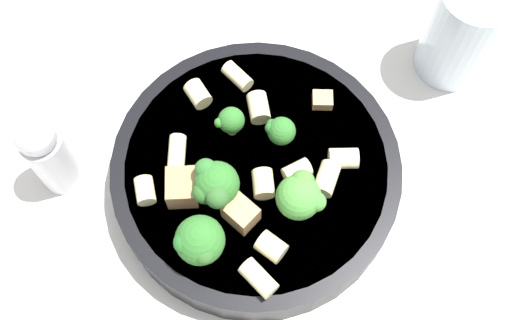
# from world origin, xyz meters

# --- Properties ---
(ground_plane) EXTENTS (2.00, 2.00, 0.00)m
(ground_plane) POSITION_xyz_m (0.00, 0.00, 0.00)
(ground_plane) COLOR beige
(pasta_bowl) EXTENTS (0.24, 0.24, 0.04)m
(pasta_bowl) POSITION_xyz_m (0.00, 0.00, 0.02)
(pasta_bowl) COLOR black
(pasta_bowl) RESTS_ON ground_plane
(broccoli_floret_0) EXTENTS (0.03, 0.02, 0.03)m
(broccoli_floret_0) POSITION_xyz_m (-0.01, 0.03, 0.06)
(broccoli_floret_0) COLOR #84AD60
(broccoli_floret_0) RESTS_ON pasta_bowl
(broccoli_floret_1) EXTENTS (0.02, 0.02, 0.03)m
(broccoli_floret_1) POSITION_xyz_m (-0.04, -0.00, 0.06)
(broccoli_floret_1) COLOR #9EC175
(broccoli_floret_1) RESTS_ON pasta_bowl
(broccoli_floret_2) EXTENTS (0.04, 0.04, 0.04)m
(broccoli_floret_2) POSITION_xyz_m (0.01, -0.04, 0.07)
(broccoli_floret_2) COLOR #84AD60
(broccoli_floret_2) RESTS_ON pasta_bowl
(broccoli_floret_3) EXTENTS (0.04, 0.04, 0.04)m
(broccoli_floret_3) POSITION_xyz_m (0.05, 0.01, 0.07)
(broccoli_floret_3) COLOR #93B766
(broccoli_floret_3) RESTS_ON pasta_bowl
(broccoli_floret_4) EXTENTS (0.04, 0.04, 0.05)m
(broccoli_floret_4) POSITION_xyz_m (0.04, -0.08, 0.07)
(broccoli_floret_4) COLOR #93B766
(broccoli_floret_4) RESTS_ON pasta_bowl
(rigatoni_0) EXTENTS (0.03, 0.03, 0.02)m
(rigatoni_0) POSITION_xyz_m (0.04, 0.04, 0.05)
(rigatoni_0) COLOR beige
(rigatoni_0) RESTS_ON pasta_bowl
(rigatoni_1) EXTENTS (0.03, 0.03, 0.02)m
(rigatoni_1) POSITION_xyz_m (-0.04, 0.03, 0.05)
(rigatoni_1) COLOR beige
(rigatoni_1) RESTS_ON pasta_bowl
(rigatoni_2) EXTENTS (0.03, 0.02, 0.01)m
(rigatoni_2) POSITION_xyz_m (-0.08, 0.03, 0.05)
(rigatoni_2) COLOR beige
(rigatoni_2) RESTS_ON pasta_bowl
(rigatoni_3) EXTENTS (0.02, 0.02, 0.02)m
(rigatoni_3) POSITION_xyz_m (-0.08, -0.01, 0.05)
(rigatoni_3) COLOR beige
(rigatoni_3) RESTS_ON pasta_bowl
(rigatoni_4) EXTENTS (0.03, 0.03, 0.01)m
(rigatoni_4) POSITION_xyz_m (-0.04, -0.05, 0.05)
(rigatoni_4) COLOR beige
(rigatoni_4) RESTS_ON pasta_bowl
(rigatoni_5) EXTENTS (0.03, 0.03, 0.02)m
(rigatoni_5) POSITION_xyz_m (0.04, 0.06, 0.05)
(rigatoni_5) COLOR beige
(rigatoni_5) RESTS_ON pasta_bowl
(rigatoni_6) EXTENTS (0.03, 0.02, 0.02)m
(rigatoni_6) POSITION_xyz_m (0.07, -0.03, 0.05)
(rigatoni_6) COLOR beige
(rigatoni_6) RESTS_ON pasta_bowl
(rigatoni_7) EXTENTS (0.02, 0.02, 0.02)m
(rigatoni_7) POSITION_xyz_m (-0.03, -0.09, 0.05)
(rigatoni_7) COLOR beige
(rigatoni_7) RESTS_ON pasta_bowl
(rigatoni_8) EXTENTS (0.02, 0.02, 0.02)m
(rigatoni_8) POSITION_xyz_m (0.03, 0.02, 0.05)
(rigatoni_8) COLOR beige
(rigatoni_8) RESTS_ON pasta_bowl
(rigatoni_9) EXTENTS (0.03, 0.02, 0.02)m
(rigatoni_9) POSITION_xyz_m (0.08, -0.05, 0.05)
(rigatoni_9) COLOR beige
(rigatoni_9) RESTS_ON pasta_bowl
(rigatoni_10) EXTENTS (0.03, 0.03, 0.02)m
(rigatoni_10) POSITION_xyz_m (0.02, -0.01, 0.05)
(rigatoni_10) COLOR beige
(rigatoni_10) RESTS_ON pasta_bowl
(chicken_chunk_0) EXTENTS (0.02, 0.02, 0.01)m
(chicken_chunk_0) POSITION_xyz_m (-0.02, 0.08, 0.04)
(chicken_chunk_0) COLOR tan
(chicken_chunk_0) RESTS_ON pasta_bowl
(chicken_chunk_1) EXTENTS (0.04, 0.03, 0.02)m
(chicken_chunk_1) POSITION_xyz_m (-0.01, -0.06, 0.05)
(chicken_chunk_1) COLOR #A87A4C
(chicken_chunk_1) RESTS_ON pasta_bowl
(chicken_chunk_2) EXTENTS (0.03, 0.03, 0.02)m
(chicken_chunk_2) POSITION_xyz_m (0.03, -0.03, 0.05)
(chicken_chunk_2) COLOR tan
(chicken_chunk_2) RESTS_ON pasta_bowl
(drinking_glass) EXTENTS (0.07, 0.07, 0.10)m
(drinking_glass) POSITION_xyz_m (-0.01, 0.22, 0.04)
(drinking_glass) COLOR silver
(drinking_glass) RESTS_ON ground_plane
(pepper_shaker) EXTENTS (0.04, 0.04, 0.10)m
(pepper_shaker) POSITION_xyz_m (-0.10, -0.14, 0.05)
(pepper_shaker) COLOR silver
(pepper_shaker) RESTS_ON ground_plane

